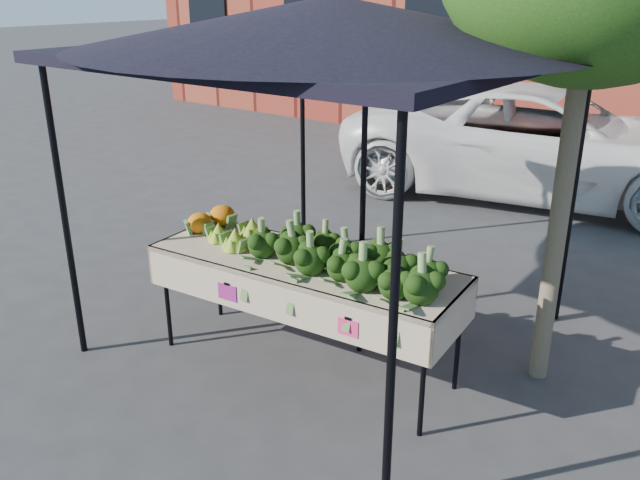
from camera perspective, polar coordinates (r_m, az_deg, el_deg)
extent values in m
plane|color=#2F2F32|center=(5.22, 0.88, -11.26)|extent=(90.00, 90.00, 0.00)
cube|color=tan|center=(5.06, -1.38, -6.47)|extent=(2.47, 1.02, 0.90)
cube|color=#F22D8C|center=(4.93, -8.08, -4.24)|extent=(0.17, 0.01, 0.12)
cube|color=#E82B73|center=(4.33, 1.58, -7.78)|extent=(0.17, 0.01, 0.12)
ellipsoid|color=black|center=(4.63, 2.24, -1.05)|extent=(1.57, 0.60, 0.30)
ellipsoid|color=#A0B234|center=(5.23, -7.25, 1.06)|extent=(0.46, 0.50, 0.23)
ellipsoid|color=orange|center=(5.53, -9.43, 1.97)|extent=(0.26, 0.46, 0.20)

